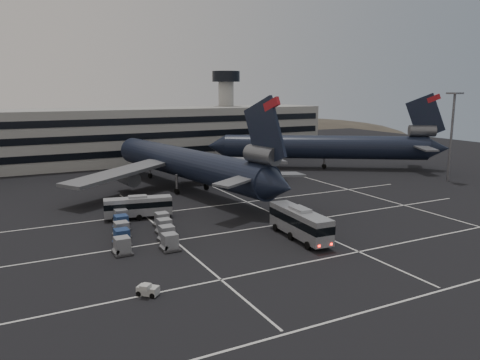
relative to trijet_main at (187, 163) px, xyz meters
name	(u,v)px	position (x,y,z in m)	size (l,w,h in m)	color
ground	(231,243)	(-6.30, -31.21, -5.25)	(260.00, 260.00, 0.00)	black
lane_markings	(235,240)	(-5.36, -30.49, -5.24)	(90.00, 55.62, 0.01)	silver
terminal	(96,137)	(-9.25, 39.93, 1.68)	(125.00, 26.00, 24.00)	gray
hills	(104,157)	(11.69, 138.79, -17.32)	(352.00, 180.00, 44.00)	#38332B
lightpole_right	(452,124)	(51.70, -16.21, 6.57)	(2.40, 2.40, 18.28)	slate
trijet_main	(187,163)	(0.00, 0.00, 0.00)	(46.79, 57.53, 18.08)	black
trijet_far	(329,146)	(39.35, 8.04, 0.18)	(51.37, 37.00, 18.08)	black
bus_near	(300,222)	(2.29, -33.83, -3.00)	(3.51, 11.81, 4.12)	gray
bus_far	(138,206)	(-13.54, -14.82, -3.35)	(10.10, 3.98, 3.48)	gray
tug_b	(149,290)	(-19.83, -41.37, -4.70)	(2.18, 2.18, 1.24)	#BABAB6
uld_cluster	(141,230)	(-15.66, -23.92, -4.25)	(10.15, 16.96, 2.04)	#2D2D30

